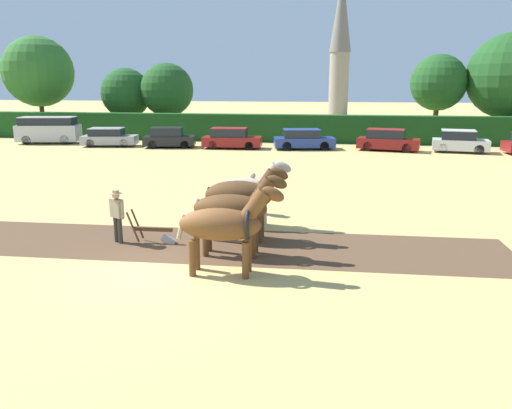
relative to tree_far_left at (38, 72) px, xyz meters
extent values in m
plane|color=tan|center=(24.19, -34.50, -5.92)|extent=(240.00, 240.00, 0.00)
cube|color=brown|center=(22.24, -32.02, -5.91)|extent=(23.85, 4.19, 0.01)
cube|color=#194719|center=(24.19, -3.97, -4.77)|extent=(61.09, 1.38, 2.29)
cylinder|color=#423323|center=(0.00, 0.00, -3.88)|extent=(0.44, 0.44, 4.07)
sphere|color=#2D6628|center=(0.00, 0.00, 0.01)|extent=(6.74, 6.74, 6.74)
cylinder|color=#4C3823|center=(8.71, 0.41, -4.62)|extent=(0.44, 0.44, 2.59)
sphere|color=#1E4C1E|center=(8.71, 0.41, -2.02)|extent=(4.75, 4.75, 4.75)
cylinder|color=#423323|center=(12.87, 0.31, -4.49)|extent=(0.44, 0.44, 2.85)
sphere|color=#1E4C1E|center=(12.87, 0.31, -1.70)|extent=(4.99, 4.99, 4.99)
cylinder|color=#4C3823|center=(37.49, 0.21, -4.13)|extent=(0.44, 0.44, 3.57)
sphere|color=#1E4C1E|center=(37.49, 0.21, -1.02)|extent=(4.82, 4.82, 4.82)
cylinder|color=#423323|center=(43.17, -0.17, -4.18)|extent=(0.44, 0.44, 3.47)
sphere|color=#1E4C1E|center=(43.17, -0.17, -0.48)|extent=(7.12, 7.12, 7.12)
cylinder|color=gray|center=(29.09, 30.84, -1.32)|extent=(2.86, 2.86, 9.20)
cone|color=slate|center=(29.09, 30.84, 8.90)|extent=(3.15, 3.15, 11.24)
ellipsoid|color=brown|center=(25.87, -34.19, -4.57)|extent=(2.18, 0.96, 0.85)
cylinder|color=brown|center=(26.56, -33.93, -5.43)|extent=(0.18, 0.18, 0.97)
cylinder|color=brown|center=(26.58, -34.42, -5.43)|extent=(0.18, 0.18, 0.97)
cylinder|color=brown|center=(25.16, -33.97, -5.43)|extent=(0.18, 0.18, 0.97)
cylinder|color=brown|center=(25.18, -34.46, -5.43)|extent=(0.18, 0.18, 0.97)
cylinder|color=brown|center=(26.79, -34.17, -4.05)|extent=(0.85, 0.43, 0.95)
ellipsoid|color=brown|center=(27.24, -34.15, -3.73)|extent=(0.69, 0.28, 0.54)
cube|color=gray|center=(26.99, -34.16, -3.87)|extent=(0.46, 0.09, 0.61)
cylinder|color=gray|center=(24.85, -34.23, -4.66)|extent=(0.30, 0.13, 0.71)
torus|color=black|center=(26.63, -34.17, -4.50)|extent=(0.14, 0.87, 0.87)
ellipsoid|color=#513319|center=(25.83, -32.67, -4.52)|extent=(2.17, 0.92, 0.82)
cylinder|color=#513319|center=(26.51, -32.41, -5.40)|extent=(0.18, 0.18, 1.03)
cylinder|color=#513319|center=(26.53, -32.89, -5.40)|extent=(0.18, 0.18, 1.03)
cylinder|color=#513319|center=(25.12, -32.46, -5.40)|extent=(0.18, 0.18, 1.03)
cylinder|color=#513319|center=(25.14, -32.93, -5.40)|extent=(0.18, 0.18, 1.03)
cylinder|color=#513319|center=(26.74, -32.64, -4.03)|extent=(0.81, 0.41, 0.91)
ellipsoid|color=#513319|center=(27.17, -32.63, -3.72)|extent=(0.69, 0.28, 0.54)
cube|color=gray|center=(26.93, -32.64, -3.85)|extent=(0.44, 0.09, 0.58)
cylinder|color=gray|center=(24.81, -32.70, -4.61)|extent=(0.30, 0.13, 0.71)
torus|color=black|center=(26.58, -32.65, -4.46)|extent=(0.14, 0.84, 0.84)
ellipsoid|color=#513319|center=(25.78, -31.15, -4.49)|extent=(2.18, 1.06, 0.95)
cylinder|color=#513319|center=(26.47, -30.85, -5.41)|extent=(0.18, 0.18, 1.01)
cylinder|color=#513319|center=(26.49, -31.40, -5.41)|extent=(0.18, 0.18, 1.01)
cylinder|color=#513319|center=(25.07, -30.89, -5.41)|extent=(0.18, 0.18, 1.01)
cylinder|color=#513319|center=(25.09, -31.44, -5.41)|extent=(0.18, 0.18, 1.01)
cylinder|color=#513319|center=(26.69, -31.12, -4.02)|extent=(0.79, 0.47, 0.84)
ellipsoid|color=#513319|center=(27.06, -31.11, -3.75)|extent=(0.69, 0.28, 0.54)
cube|color=black|center=(26.86, -31.11, -3.82)|extent=(0.38, 0.09, 0.50)
cylinder|color=black|center=(24.76, -31.18, -4.59)|extent=(0.30, 0.13, 0.71)
torus|color=black|center=(26.53, -31.12, -4.41)|extent=(0.14, 0.96, 0.96)
ellipsoid|color=#B2A38E|center=(25.73, -29.62, -4.65)|extent=(1.98, 0.99, 0.88)
cylinder|color=#B2A38E|center=(26.36, -29.35, -5.48)|extent=(0.18, 0.18, 0.87)
cylinder|color=#B2A38E|center=(26.38, -29.86, -5.48)|extent=(0.18, 0.18, 0.87)
cylinder|color=#B2A38E|center=(25.09, -29.39, -5.48)|extent=(0.18, 0.18, 0.87)
cylinder|color=#B2A38E|center=(25.11, -29.90, -5.48)|extent=(0.18, 0.18, 0.87)
cylinder|color=#B2A38E|center=(26.56, -29.60, -4.13)|extent=(0.87, 0.44, 0.97)
ellipsoid|color=#B2A38E|center=(27.02, -29.58, -3.80)|extent=(0.69, 0.28, 0.54)
cube|color=gray|center=(26.77, -29.59, -3.94)|extent=(0.46, 0.09, 0.62)
cylinder|color=gray|center=(24.80, -29.65, -4.75)|extent=(0.30, 0.13, 0.71)
torus|color=black|center=(26.42, -29.60, -4.58)|extent=(0.14, 0.90, 0.90)
cube|color=#4C331E|center=(23.20, -31.99, -5.47)|extent=(1.26, 0.14, 0.12)
cube|color=#939399|center=(23.70, -31.97, -5.82)|extent=(0.49, 0.21, 0.39)
cylinder|color=#4C331E|center=(22.63, -31.81, -5.37)|extent=(0.40, 0.07, 0.96)
cylinder|color=#4C331E|center=(22.64, -32.21, -5.37)|extent=(0.40, 0.07, 0.96)
cylinder|color=#38332D|center=(22.01, -32.05, -5.51)|extent=(0.14, 0.14, 0.82)
cylinder|color=#38332D|center=(22.20, -32.17, -5.51)|extent=(0.14, 0.14, 0.82)
cube|color=tan|center=(22.11, -32.11, -4.80)|extent=(0.51, 0.42, 0.58)
sphere|color=tan|center=(22.11, -32.11, -4.39)|extent=(0.22, 0.22, 0.22)
cylinder|color=tan|center=(21.86, -31.96, -4.82)|extent=(0.09, 0.09, 0.55)
cylinder|color=tan|center=(22.35, -32.26, -4.82)|extent=(0.09, 0.09, 0.55)
cylinder|color=tan|center=(22.11, -32.11, -4.33)|extent=(0.42, 0.42, 0.02)
cylinder|color=tan|center=(22.11, -32.11, -4.28)|extent=(0.21, 0.21, 0.10)
cylinder|color=#4C4C4C|center=(25.65, -27.85, -5.52)|extent=(0.14, 0.14, 0.80)
cylinder|color=#4C4C4C|center=(25.78, -28.02, -5.52)|extent=(0.14, 0.14, 0.80)
cube|color=#B7B7BC|center=(25.72, -27.93, -4.83)|extent=(0.45, 0.49, 0.57)
sphere|color=tan|center=(25.72, -27.93, -4.44)|extent=(0.22, 0.22, 0.22)
cylinder|color=#B7B7BC|center=(25.54, -27.71, -4.86)|extent=(0.09, 0.09, 0.53)
cylinder|color=#B7B7BC|center=(25.89, -28.15, -4.86)|extent=(0.09, 0.09, 0.53)
cube|color=#BCBCC1|center=(5.44, -8.12, -5.06)|extent=(5.18, 2.81, 1.31)
cube|color=black|center=(5.44, -8.12, -4.10)|extent=(4.56, 2.51, 0.60)
cube|color=#BCBCC1|center=(5.44, -8.12, -3.77)|extent=(4.56, 2.51, 0.06)
cylinder|color=black|center=(6.77, -7.01, -5.55)|extent=(0.77, 0.36, 0.74)
cylinder|color=black|center=(7.10, -8.65, -5.55)|extent=(0.77, 0.36, 0.74)
cylinder|color=black|center=(3.79, -7.60, -5.55)|extent=(0.77, 0.36, 0.74)
cylinder|color=black|center=(4.12, -9.24, -5.55)|extent=(0.77, 0.36, 0.74)
cube|color=#9E9EA8|center=(11.21, -9.11, -5.41)|extent=(4.45, 2.49, 0.66)
cube|color=black|center=(11.00, -9.14, -4.81)|extent=(2.76, 2.03, 0.54)
cube|color=#9E9EA8|center=(11.00, -9.14, -4.50)|extent=(2.76, 2.03, 0.06)
cylinder|color=black|center=(12.36, -8.10, -5.60)|extent=(0.67, 0.33, 0.64)
cylinder|color=black|center=(12.62, -9.67, -5.60)|extent=(0.67, 0.33, 0.64)
cylinder|color=black|center=(9.79, -8.55, -5.60)|extent=(0.67, 0.33, 0.64)
cylinder|color=black|center=(10.06, -10.11, -5.60)|extent=(0.67, 0.33, 0.64)
cube|color=black|center=(16.11, -9.09, -5.39)|extent=(4.18, 2.53, 0.71)
cube|color=black|center=(15.92, -9.12, -4.74)|extent=(2.62, 2.05, 0.60)
cube|color=black|center=(15.92, -9.12, -4.41)|extent=(2.62, 2.05, 0.06)
cylinder|color=black|center=(17.15, -8.07, -5.60)|extent=(0.66, 0.34, 0.63)
cylinder|color=black|center=(17.46, -9.64, -5.60)|extent=(0.66, 0.34, 0.63)
cylinder|color=black|center=(14.77, -8.54, -5.60)|extent=(0.66, 0.34, 0.63)
cylinder|color=black|center=(15.08, -10.10, -5.60)|extent=(0.66, 0.34, 0.63)
cube|color=maroon|center=(21.04, -8.95, -5.38)|extent=(4.52, 1.94, 0.72)
cube|color=black|center=(20.82, -8.96, -4.72)|extent=(2.74, 1.68, 0.61)
cube|color=maroon|center=(20.82, -8.96, -4.39)|extent=(2.74, 1.68, 0.06)
cylinder|color=black|center=(22.38, -8.13, -5.60)|extent=(0.64, 0.25, 0.63)
cylinder|color=black|center=(22.45, -9.65, -5.60)|extent=(0.64, 0.25, 0.63)
cylinder|color=black|center=(19.63, -8.26, -5.60)|extent=(0.64, 0.25, 0.63)
cylinder|color=black|center=(19.70, -9.77, -5.60)|extent=(0.64, 0.25, 0.63)
cube|color=navy|center=(26.49, -8.57, -5.38)|extent=(4.75, 2.62, 0.70)
cube|color=black|center=(26.27, -8.61, -4.75)|extent=(2.95, 2.10, 0.57)
cube|color=navy|center=(26.27, -8.61, -4.43)|extent=(2.95, 2.10, 0.06)
cylinder|color=black|center=(27.70, -7.53, -5.58)|extent=(0.70, 0.35, 0.68)
cylinder|color=black|center=(28.01, -9.07, -5.58)|extent=(0.70, 0.35, 0.68)
cylinder|color=black|center=(24.97, -8.07, -5.58)|extent=(0.70, 0.35, 0.68)
cylinder|color=black|center=(25.27, -9.61, -5.58)|extent=(0.70, 0.35, 0.68)
cube|color=maroon|center=(32.66, -8.50, -5.36)|extent=(4.68, 2.61, 0.74)
cube|color=black|center=(32.44, -8.45, -4.69)|extent=(2.91, 2.09, 0.61)
cube|color=maroon|center=(32.44, -8.45, -4.36)|extent=(2.91, 2.09, 0.06)
cylinder|color=black|center=(34.16, -8.01, -5.58)|extent=(0.71, 0.35, 0.68)
cylinder|color=black|center=(33.85, -9.53, -5.58)|extent=(0.71, 0.35, 0.68)
cylinder|color=black|center=(31.47, -7.46, -5.58)|extent=(0.71, 0.35, 0.68)
cylinder|color=black|center=(31.16, -8.99, -5.58)|extent=(0.71, 0.35, 0.68)
cube|color=silver|center=(37.70, -8.59, -5.36)|extent=(4.05, 2.39, 0.74)
cube|color=black|center=(37.51, -8.56, -4.68)|extent=(2.51, 1.98, 0.62)
cube|color=silver|center=(37.51, -8.56, -4.34)|extent=(2.51, 1.98, 0.06)
cylinder|color=black|center=(38.99, -7.98, -5.58)|extent=(0.70, 0.32, 0.68)
cylinder|color=black|center=(38.75, -9.57, -5.58)|extent=(0.70, 0.32, 0.68)
cylinder|color=black|center=(36.66, -7.62, -5.58)|extent=(0.70, 0.32, 0.68)
cylinder|color=black|center=(36.41, -9.21, -5.58)|extent=(0.70, 0.32, 0.68)
cylinder|color=black|center=(41.35, -8.18, -5.59)|extent=(0.68, 0.28, 0.66)
camera|label=1|loc=(28.70, -46.26, -1.00)|focal=35.00mm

